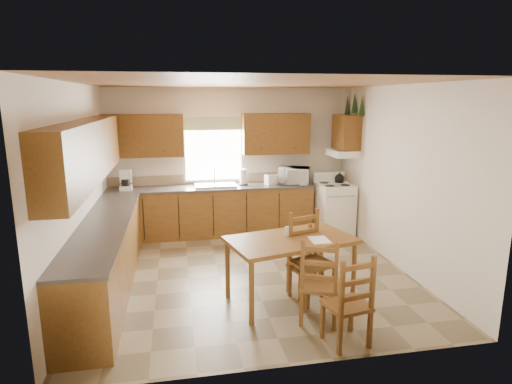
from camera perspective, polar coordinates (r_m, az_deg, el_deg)
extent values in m
plane|color=#807150|center=(6.35, -0.84, -10.82)|extent=(4.50, 4.50, 0.00)
plane|color=#915F35|center=(5.84, -0.93, 14.32)|extent=(4.50, 4.50, 0.00)
plane|color=beige|center=(6.00, -22.57, 0.35)|extent=(4.50, 4.50, 0.00)
plane|color=beige|center=(6.70, 18.44, 1.84)|extent=(4.50, 4.50, 0.00)
plane|color=beige|center=(8.15, -3.59, 4.22)|extent=(4.50, 4.50, 0.00)
plane|color=beige|center=(3.82, 4.91, -5.21)|extent=(4.50, 4.50, 0.00)
cube|color=brown|center=(8.00, -5.91, -2.63)|extent=(3.75, 0.60, 0.88)
cube|color=brown|center=(6.05, -19.33, -8.29)|extent=(0.60, 3.60, 0.88)
cube|color=#4A433F|center=(7.89, -5.98, 0.59)|extent=(3.75, 0.63, 0.04)
cube|color=#4A433F|center=(5.90, -19.65, -4.10)|extent=(0.63, 3.60, 0.04)
cube|color=#8E7858|center=(8.15, -6.17, 1.76)|extent=(3.75, 0.01, 0.18)
cube|color=brown|center=(7.88, -14.81, 7.26)|extent=(1.41, 0.33, 0.75)
cube|color=brown|center=(8.08, 2.64, 7.77)|extent=(1.25, 0.33, 0.75)
cube|color=brown|center=(5.74, -21.67, 5.05)|extent=(0.33, 3.60, 0.75)
cube|color=brown|center=(8.04, 11.93, 7.82)|extent=(0.33, 0.62, 0.62)
cube|color=white|center=(8.06, 11.48, 5.13)|extent=(0.44, 0.62, 0.12)
cube|color=white|center=(8.06, -5.71, 5.53)|extent=(1.13, 0.02, 1.18)
cube|color=white|center=(8.05, -5.71, 5.53)|extent=(1.05, 0.01, 1.10)
cube|color=#55773C|center=(7.99, -5.77, 9.07)|extent=(1.19, 0.01, 0.24)
cube|color=silver|center=(7.89, -5.44, 0.90)|extent=(0.75, 0.45, 0.04)
cone|color=#193F1A|center=(7.77, 13.91, 11.12)|extent=(0.22, 0.22, 0.36)
cone|color=#193F1A|center=(8.07, 12.97, 11.49)|extent=(0.22, 0.22, 0.36)
cone|color=#193F1A|center=(8.36, 12.07, 11.27)|extent=(0.22, 0.22, 0.36)
cube|color=white|center=(8.16, 10.30, -2.29)|extent=(0.66, 0.68, 0.93)
cube|color=white|center=(7.86, -17.01, 1.59)|extent=(0.30, 0.32, 0.37)
cylinder|color=white|center=(7.96, -1.73, 1.99)|extent=(0.16, 0.16, 0.30)
cube|color=white|center=(8.03, 2.07, 1.69)|extent=(0.27, 0.22, 0.19)
imported|color=white|center=(8.10, 5.13, 2.19)|extent=(0.63, 0.54, 0.31)
cube|color=brown|center=(5.47, 4.57, -10.21)|extent=(1.68, 1.21, 0.81)
cube|color=brown|center=(4.96, 8.55, -11.50)|extent=(0.55, 0.54, 1.01)
cube|color=brown|center=(4.60, 12.04, -13.79)|extent=(0.48, 0.47, 0.99)
cube|color=brown|center=(5.58, 6.58, -9.30)|extent=(0.45, 0.44, 0.89)
cube|color=brown|center=(5.45, 7.52, -8.66)|extent=(0.58, 0.57, 1.11)
cube|color=white|center=(5.30, 8.45, -6.32)|extent=(0.23, 0.30, 0.00)
cube|color=white|center=(5.39, 4.38, -5.22)|extent=(0.10, 0.04, 0.13)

